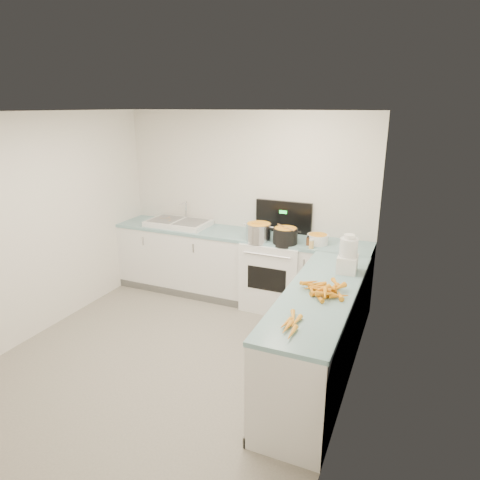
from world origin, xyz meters
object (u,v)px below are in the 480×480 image
at_px(stove, 275,272).
at_px(spice_jar, 311,244).
at_px(extract_bottle, 308,242).
at_px(food_processor, 348,256).
at_px(black_pot, 285,237).
at_px(steel_pot, 259,233).
at_px(mixing_bowl, 318,239).
at_px(sink, 178,223).

height_order(stove, spice_jar, stove).
bearing_deg(extract_bottle, stove, 162.72).
bearing_deg(food_processor, extract_bottle, 130.63).
bearing_deg(black_pot, food_processor, -37.05).
height_order(steel_pot, spice_jar, steel_pot).
xyz_separation_m(black_pot, spice_jar, (0.34, -0.06, -0.04)).
xyz_separation_m(black_pot, food_processor, (0.86, -0.65, 0.08)).
bearing_deg(steel_pot, black_pot, 0.55).
bearing_deg(mixing_bowl, steel_pot, -168.98).
relative_size(stove, food_processor, 3.44).
xyz_separation_m(stove, food_processor, (1.03, -0.82, 0.64)).
bearing_deg(mixing_bowl, extract_bottle, -132.28).
bearing_deg(extract_bottle, food_processor, -49.37).
bearing_deg(sink, spice_jar, -7.26).
height_order(black_pot, spice_jar, black_pot).
height_order(extract_bottle, food_processor, food_processor).
bearing_deg(food_processor, mixing_bowl, 121.94).
height_order(spice_jar, food_processor, food_processor).
relative_size(mixing_bowl, spice_jar, 2.63).
bearing_deg(stove, food_processor, -38.47).
bearing_deg(stove, spice_jar, -24.47).
relative_size(spice_jar, food_processor, 0.25).
distance_m(sink, mixing_bowl, 1.99).
bearing_deg(sink, steel_pot, -8.47).
relative_size(steel_pot, black_pot, 1.07).
bearing_deg(food_processor, steel_pot, 151.80).
xyz_separation_m(black_pot, mixing_bowl, (0.37, 0.14, -0.03)).
distance_m(stove, sink, 1.54).
distance_m(stove, steel_pot, 0.61).
distance_m(sink, spice_jar, 1.98).
distance_m(extract_bottle, food_processor, 0.91).
bearing_deg(extract_bottle, spice_jar, -54.80).
relative_size(black_pot, food_processor, 0.76).
distance_m(stove, mixing_bowl, 0.76).
relative_size(extract_bottle, food_processor, 0.25).
relative_size(mixing_bowl, extract_bottle, 2.65).
distance_m(spice_jar, food_processor, 0.79).
height_order(mixing_bowl, food_processor, food_processor).
xyz_separation_m(steel_pot, food_processor, (1.20, -0.65, 0.07)).
bearing_deg(spice_jar, extract_bottle, 125.20).
distance_m(black_pot, food_processor, 1.08).
distance_m(steel_pot, food_processor, 1.37).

